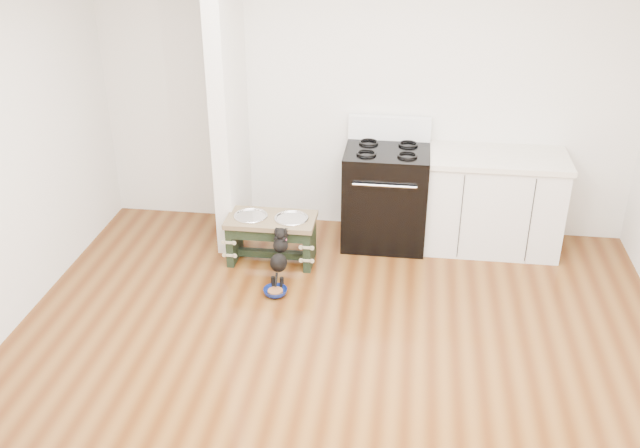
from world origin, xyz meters
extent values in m
plane|color=#4E270E|center=(0.00, 0.00, 0.00)|extent=(5.00, 5.00, 0.00)
plane|color=silver|center=(0.00, 2.50, 1.35)|extent=(5.00, 0.00, 5.00)
cube|color=silver|center=(-1.18, 2.10, 1.35)|extent=(0.15, 0.80, 2.70)
cube|color=black|center=(0.25, 2.15, 0.46)|extent=(0.76, 0.65, 0.92)
cube|color=black|center=(0.25, 1.84, 0.40)|extent=(0.58, 0.02, 0.50)
cylinder|color=silver|center=(0.25, 1.80, 0.72)|extent=(0.56, 0.02, 0.02)
cube|color=white|center=(0.25, 2.43, 1.03)|extent=(0.76, 0.08, 0.22)
torus|color=black|center=(0.07, 2.01, 0.93)|extent=(0.18, 0.18, 0.02)
torus|color=black|center=(0.43, 2.01, 0.93)|extent=(0.18, 0.18, 0.02)
torus|color=black|center=(0.07, 2.29, 0.93)|extent=(0.18, 0.18, 0.02)
torus|color=black|center=(0.43, 2.29, 0.93)|extent=(0.18, 0.18, 0.02)
cube|color=silver|center=(1.23, 2.18, 0.43)|extent=(1.20, 0.60, 0.86)
cube|color=beige|center=(1.23, 2.18, 0.89)|extent=(1.24, 0.64, 0.05)
cube|color=black|center=(1.23, 1.92, 0.05)|extent=(1.20, 0.06, 0.10)
cube|color=black|center=(-1.07, 1.64, 0.19)|extent=(0.06, 0.38, 0.39)
cube|color=black|center=(-0.38, 1.64, 0.19)|extent=(0.06, 0.38, 0.39)
cube|color=black|center=(-0.73, 1.47, 0.34)|extent=(0.62, 0.03, 0.10)
cube|color=black|center=(-0.73, 1.64, 0.06)|extent=(0.62, 0.06, 0.06)
cube|color=brown|center=(-0.73, 1.64, 0.41)|extent=(0.78, 0.42, 0.04)
cylinder|color=silver|center=(-0.91, 1.64, 0.41)|extent=(0.27, 0.27, 0.05)
cylinder|color=silver|center=(-0.55, 1.64, 0.41)|extent=(0.27, 0.27, 0.05)
torus|color=silver|center=(-0.91, 1.64, 0.44)|extent=(0.31, 0.31, 0.02)
torus|color=silver|center=(-0.55, 1.64, 0.44)|extent=(0.31, 0.31, 0.02)
cylinder|color=black|center=(-0.63, 1.15, 0.06)|extent=(0.03, 0.03, 0.12)
cylinder|color=black|center=(-0.55, 1.15, 0.06)|extent=(0.03, 0.03, 0.12)
sphere|color=black|center=(-0.63, 1.14, 0.01)|extent=(0.04, 0.04, 0.04)
sphere|color=black|center=(-0.55, 1.14, 0.01)|extent=(0.04, 0.04, 0.04)
ellipsoid|color=black|center=(-0.59, 1.23, 0.21)|extent=(0.14, 0.32, 0.28)
sphere|color=black|center=(-0.59, 1.33, 0.33)|extent=(0.13, 0.13, 0.13)
sphere|color=black|center=(-0.59, 1.37, 0.41)|extent=(0.11, 0.11, 0.11)
sphere|color=black|center=(-0.62, 1.44, 0.41)|extent=(0.04, 0.04, 0.04)
sphere|color=black|center=(-0.55, 1.44, 0.41)|extent=(0.04, 0.04, 0.04)
cylinder|color=black|center=(-0.59, 1.11, 0.12)|extent=(0.02, 0.09, 0.10)
torus|color=#E9446D|center=(-0.59, 1.35, 0.37)|extent=(0.11, 0.07, 0.10)
imported|color=navy|center=(-0.59, 1.06, 0.03)|extent=(0.23, 0.23, 0.06)
cylinder|color=brown|center=(-0.59, 1.06, 0.04)|extent=(0.13, 0.13, 0.03)
camera|label=1|loc=(0.46, -3.87, 3.22)|focal=40.00mm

